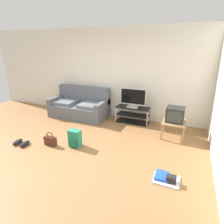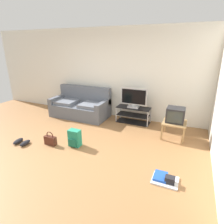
% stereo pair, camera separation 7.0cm
% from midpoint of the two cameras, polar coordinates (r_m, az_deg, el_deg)
% --- Properties ---
extents(ground_plane, '(9.00, 9.80, 0.02)m').
position_cam_midpoint_polar(ground_plane, '(4.37, -15.02, -10.92)').
color(ground_plane, olive).
extents(wall_back, '(9.00, 0.10, 2.70)m').
position_cam_midpoint_polar(wall_back, '(5.94, -1.57, 11.72)').
color(wall_back, silver).
rests_on(wall_back, ground_plane).
extents(couch, '(1.81, 0.89, 0.93)m').
position_cam_midpoint_polar(couch, '(6.08, -10.12, 1.73)').
color(couch, '#565B66').
rests_on(couch, ground_plane).
extents(tv_stand, '(0.98, 0.39, 0.47)m').
position_cam_midpoint_polar(tv_stand, '(5.55, 5.99, -0.83)').
color(tv_stand, black).
rests_on(tv_stand, ground_plane).
extents(flat_tv, '(0.76, 0.22, 0.57)m').
position_cam_midpoint_polar(flat_tv, '(5.37, 6.11, 4.25)').
color(flat_tv, '#B2B2B7').
rests_on(flat_tv, tv_stand).
extents(side_table, '(0.55, 0.55, 0.42)m').
position_cam_midpoint_polar(side_table, '(4.81, 18.05, -3.44)').
color(side_table, '#9E7A4C').
rests_on(side_table, ground_plane).
extents(crt_tv, '(0.42, 0.38, 0.35)m').
position_cam_midpoint_polar(crt_tv, '(4.75, 18.37, -0.73)').
color(crt_tv, '#232326').
rests_on(crt_tv, side_table).
extents(backpack, '(0.27, 0.25, 0.39)m').
position_cam_midpoint_polar(backpack, '(4.33, -11.76, -7.93)').
color(backpack, '#238466').
rests_on(backpack, ground_plane).
extents(handbag, '(0.29, 0.11, 0.33)m').
position_cam_midpoint_polar(handbag, '(4.54, -18.80, -8.27)').
color(handbag, '#4C2319').
rests_on(handbag, ground_plane).
extents(sneakers_pair, '(0.38, 0.30, 0.09)m').
position_cam_midpoint_polar(sneakers_pair, '(4.86, -26.45, -8.45)').
color(sneakers_pair, black).
rests_on(sneakers_pair, ground_plane).
extents(floor_tray, '(0.43, 0.34, 0.14)m').
position_cam_midpoint_polar(floor_tray, '(3.46, 15.68, -19.01)').
color(floor_tray, silver).
rests_on(floor_tray, ground_plane).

